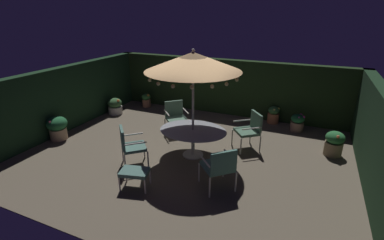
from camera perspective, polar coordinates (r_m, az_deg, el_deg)
The scene contains 17 objects.
ground_plane at distance 7.43m, azimuth -0.65°, elevation -6.59°, with size 8.61×6.91×0.02m, color brown.
hedge_backdrop_rear at distance 9.99m, azimuth 7.21°, elevation 6.68°, with size 8.61×0.30×1.93m, color #1D3217.
hedge_backdrop_left at distance 9.44m, azimuth -24.37°, elevation 4.04°, with size 0.30×6.91×1.93m, color #18341D.
hedge_backdrop_right at distance 6.64m, azimuth 34.21°, elevation -4.80°, with size 0.30×6.91×1.93m, color #18311B.
patio_dining_table at distance 7.01m, azimuth 0.20°, elevation -2.78°, with size 1.71×1.39×0.71m.
patio_umbrella at distance 6.48m, azimuth 0.22°, elevation 11.78°, with size 2.26×2.26×2.69m.
patio_chair_north at distance 5.74m, azimuth 5.63°, elevation -9.16°, with size 0.86×0.86×0.97m.
patio_chair_northeast at distance 7.54m, azimuth 11.80°, elevation -1.58°, with size 0.82×0.83×1.00m.
patio_chair_east at distance 8.42m, azimuth -3.39°, elevation 0.99°, with size 0.84×0.84×0.95m.
patio_chair_southeast at distance 6.73m, azimuth -12.60°, elevation -4.78°, with size 0.79×0.79×0.98m.
ottoman_footrest at distance 5.99m, azimuth -11.66°, elevation -10.49°, with size 0.65×0.52×0.41m.
potted_plant_left_far at distance 10.41m, azimuth -15.44°, elevation 2.80°, with size 0.50×0.51×0.57m.
potted_plant_back_right at distance 9.58m, azimuth 16.30°, elevation 1.08°, with size 0.37×0.37×0.56m.
potted_plant_back_center at distance 8.88m, azimuth -25.80°, elevation -1.30°, with size 0.57×0.57×0.69m.
potted_plant_right_far at distance 9.18m, azimuth 20.70°, elevation -0.45°, with size 0.40×0.40×0.54m.
potted_plant_right_near at distance 10.94m, azimuth -9.31°, elevation 4.11°, with size 0.35×0.35×0.52m.
potted_plant_front_corner at distance 8.01m, azimuth 27.03°, elevation -4.21°, with size 0.46×0.46×0.65m.
Camera 1 is at (2.71, -5.97, 3.49)m, focal length 26.13 mm.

